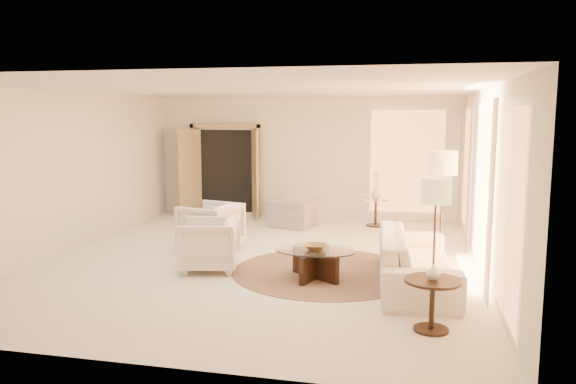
% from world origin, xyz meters
% --- Properties ---
extents(room, '(7.04, 8.04, 2.83)m').
position_xyz_m(room, '(0.00, 0.00, 1.40)').
color(room, silver).
rests_on(room, ground).
extents(windows_right, '(0.10, 6.40, 2.40)m').
position_xyz_m(windows_right, '(3.45, 0.10, 1.35)').
color(windows_right, '#FFAB66').
rests_on(windows_right, room).
extents(window_back_corner, '(1.70, 0.10, 2.40)m').
position_xyz_m(window_back_corner, '(2.30, 3.95, 1.35)').
color(window_back_corner, '#FFAB66').
rests_on(window_back_corner, room).
extents(curtains_right, '(0.06, 5.20, 2.60)m').
position_xyz_m(curtains_right, '(3.40, 1.00, 1.30)').
color(curtains_right, tan).
rests_on(curtains_right, room).
extents(french_doors, '(1.95, 0.66, 2.16)m').
position_xyz_m(french_doors, '(-1.90, 3.82, 1.07)').
color(french_doors, tan).
rests_on(french_doors, room).
extents(area_rug, '(3.20, 3.20, 0.01)m').
position_xyz_m(area_rug, '(1.17, -0.43, 0.01)').
color(area_rug, '#40281C').
rests_on(area_rug, room).
extents(sofa, '(1.17, 2.61, 0.75)m').
position_xyz_m(sofa, '(2.52, -0.80, 0.37)').
color(sofa, silver).
rests_on(sofa, room).
extents(armchair_left, '(1.04, 1.08, 0.93)m').
position_xyz_m(armchair_left, '(-1.03, 0.50, 0.46)').
color(armchair_left, silver).
rests_on(armchair_left, room).
extents(armchair_right, '(0.95, 1.00, 0.88)m').
position_xyz_m(armchair_right, '(-0.60, -0.72, 0.44)').
color(armchair_right, silver).
rests_on(armchair_right, room).
extents(accent_chair, '(1.03, 0.78, 0.80)m').
position_xyz_m(accent_chair, '(-0.06, 2.79, 0.40)').
color(accent_chair, gray).
rests_on(accent_chair, room).
extents(coffee_table, '(1.52, 1.52, 0.44)m').
position_xyz_m(coffee_table, '(1.08, -0.82, 0.28)').
color(coffee_table, black).
rests_on(coffee_table, room).
extents(end_table, '(0.62, 0.62, 0.59)m').
position_xyz_m(end_table, '(2.69, -2.50, 0.40)').
color(end_table, black).
rests_on(end_table, room).
extents(side_table, '(0.51, 0.51, 0.60)m').
position_xyz_m(side_table, '(1.68, 3.31, 0.36)').
color(side_table, '#32251D').
rests_on(side_table, room).
extents(floor_lamp_near, '(0.44, 0.44, 1.83)m').
position_xyz_m(floor_lamp_near, '(2.90, 0.40, 1.56)').
color(floor_lamp_near, '#32251D').
rests_on(floor_lamp_near, room).
extents(floor_lamp_far, '(0.39, 0.39, 1.60)m').
position_xyz_m(floor_lamp_far, '(2.74, -1.36, 1.36)').
color(floor_lamp_far, '#32251D').
rests_on(floor_lamp_far, room).
extents(bowl, '(0.33, 0.33, 0.08)m').
position_xyz_m(bowl, '(1.08, -0.82, 0.48)').
color(bowl, brown).
rests_on(bowl, coffee_table).
extents(end_vase, '(0.20, 0.20, 0.17)m').
position_xyz_m(end_vase, '(2.69, -2.50, 0.67)').
color(end_vase, white).
rests_on(end_vase, end_table).
extents(side_vase, '(0.25, 0.25, 0.23)m').
position_xyz_m(side_vase, '(1.68, 3.31, 0.71)').
color(side_vase, white).
rests_on(side_vase, side_table).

